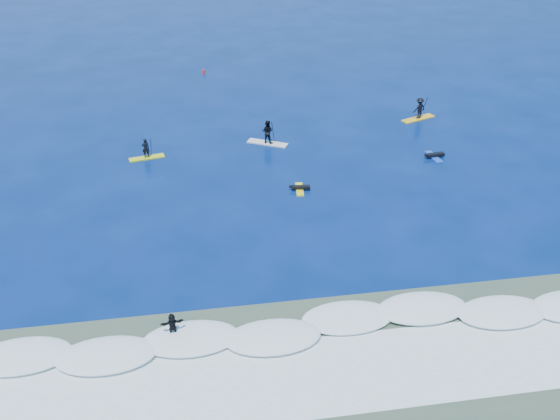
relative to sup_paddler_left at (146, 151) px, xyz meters
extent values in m
plane|color=#041A4F|center=(9.67, -11.34, -0.59)|extent=(160.00, 160.00, 0.00)
cube|color=#3A4F42|center=(9.67, -25.34, -0.59)|extent=(90.00, 13.00, 0.01)
cube|color=white|center=(9.67, -21.34, -0.59)|extent=(40.00, 6.00, 0.30)
cube|color=silver|center=(9.67, -24.34, -0.59)|extent=(34.00, 5.00, 0.02)
cube|color=#CDD216|center=(0.00, 0.00, -0.55)|extent=(2.78, 1.20, 0.09)
imported|color=black|center=(0.00, 0.00, 0.27)|extent=(0.63, 0.48, 1.55)
cylinder|color=black|center=(0.39, 0.08, 0.22)|extent=(0.16, 0.62, 1.81)
cube|color=black|center=(0.39, 0.08, -0.64)|extent=(0.11, 0.03, 0.27)
cube|color=silver|center=(9.61, 1.23, -0.54)|extent=(3.32, 2.30, 0.11)
imported|color=black|center=(9.61, 1.23, 0.48)|extent=(1.16, 1.08, 1.91)
cylinder|color=black|center=(10.05, 1.00, 0.41)|extent=(0.40, 0.70, 2.23)
cube|color=black|center=(10.05, 1.00, -0.65)|extent=(0.13, 0.03, 0.33)
cube|color=#F4AE1A|center=(23.49, 4.28, -0.54)|extent=(3.30, 1.92, 0.11)
imported|color=black|center=(23.49, 4.28, 0.45)|extent=(1.37, 1.08, 1.86)
cylinder|color=black|center=(23.94, 4.45, 0.38)|extent=(0.31, 0.71, 2.17)
cube|color=black|center=(23.94, 4.45, -0.65)|extent=(0.13, 0.03, 0.32)
cube|color=yellow|center=(10.76, -6.82, -0.55)|extent=(0.72, 1.92, 0.09)
cube|color=black|center=(10.85, -6.83, -0.39)|extent=(1.33, 0.49, 0.21)
sphere|color=black|center=(10.12, -6.74, -0.30)|extent=(0.21, 0.21, 0.21)
cube|color=blue|center=(22.02, -3.32, -0.54)|extent=(0.77, 2.14, 0.10)
cube|color=black|center=(22.12, -3.31, -0.37)|extent=(1.48, 0.53, 0.24)
sphere|color=black|center=(21.31, -3.40, -0.27)|extent=(0.24, 0.24, 0.24)
cube|color=white|center=(1.83, -20.77, -0.39)|extent=(1.91, 0.79, 0.10)
imported|color=black|center=(1.83, -20.77, 0.28)|extent=(1.20, 0.54, 1.24)
cylinder|color=red|center=(5.40, 19.54, -0.37)|extent=(0.28, 0.28, 0.45)
cone|color=red|center=(5.40, 19.54, -0.03)|extent=(0.20, 0.20, 0.22)
camera|label=1|loc=(3.40, -44.58, 20.66)|focal=40.00mm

